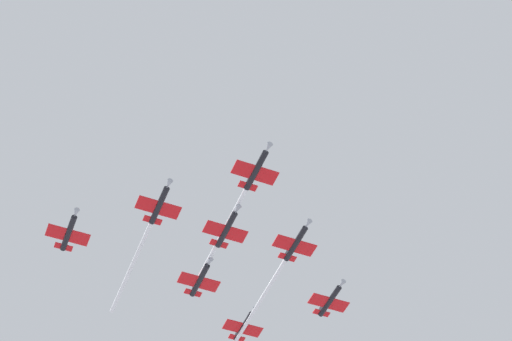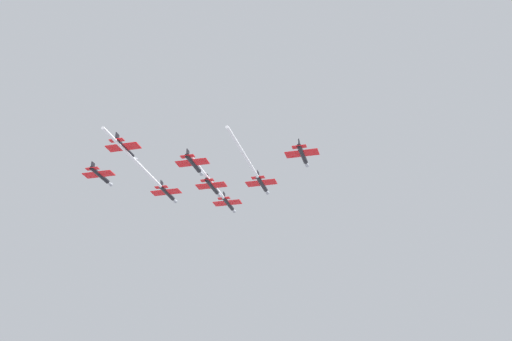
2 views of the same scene
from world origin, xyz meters
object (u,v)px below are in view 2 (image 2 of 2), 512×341
object	(u,v)px
jet_port_trail	(193,164)
jet_port_inner	(152,177)
jet_lead	(220,193)
jet_starboard_inner	(254,171)
jet_starboard_outer	(100,175)
jet_center_rear	(303,155)
jet_starboard_trail	(125,148)
jet_port_outer	(212,187)

from	to	relation	value
jet_port_trail	jet_port_inner	bearing A→B (deg)	158.44
jet_lead	jet_starboard_inner	world-z (taller)	jet_lead
jet_lead	jet_starboard_outer	world-z (taller)	jet_starboard_outer
jet_center_rear	jet_starboard_outer	bearing A→B (deg)	180.00
jet_lead	jet_starboard_outer	bearing A→B (deg)	-145.03
jet_port_inner	jet_starboard_trail	bearing A→B (deg)	-90.00
jet_starboard_inner	jet_lead	bearing A→B (deg)	134.39
jet_port_outer	jet_starboard_outer	size ratio (longest dim) A/B	1.00
jet_starboard_inner	jet_starboard_trail	world-z (taller)	jet_starboard_trail
jet_starboard_inner	jet_port_outer	world-z (taller)	jet_port_outer
jet_lead	jet_port_outer	size ratio (longest dim) A/B	3.13
jet_center_rear	jet_lead	bearing A→B (deg)	145.03
jet_starboard_inner	jet_center_rear	bearing A→B (deg)	-20.66
jet_port_inner	jet_center_rear	distance (m)	39.96
jet_port_inner	jet_port_outer	distance (m)	16.26
jet_port_trail	jet_starboard_trail	world-z (taller)	jet_starboard_trail
jet_port_outer	jet_center_rear	xyz separation A→B (m)	(1.09, 29.13, 0.33)
jet_starboard_inner	jet_port_trail	world-z (taller)	jet_port_trail
jet_starboard_trail	jet_lead	bearing A→B (deg)	67.37
jet_port_inner	jet_starboard_outer	distance (m)	13.57
jet_center_rear	jet_starboard_trail	distance (m)	42.04
jet_port_inner	jet_starboard_inner	xyz separation A→B (m)	(-12.23, 23.73, -0.24)
jet_lead	jet_port_inner	size ratio (longest dim) A/B	0.85
jet_starboard_outer	jet_port_inner	bearing A→B (deg)	11.04
jet_starboard_trail	jet_port_inner	bearing A→B (deg)	90.00
jet_port_outer	jet_center_rear	bearing A→B (deg)	-24.23
jet_starboard_inner	jet_port_trail	size ratio (longest dim) A/B	3.19
jet_starboard_inner	jet_port_trail	xyz separation A→B (m)	(12.10, -9.43, 0.01)
jet_port_inner	jet_starboard_trail	distance (m)	15.89
jet_port_trail	jet_starboard_outer	bearing A→B (deg)	174.29
jet_starboard_trail	jet_port_trail	bearing A→B (deg)	38.66
jet_lead	jet_starboard_inner	bearing A→B (deg)	-45.61
jet_lead	jet_port_outer	world-z (taller)	jet_lead
jet_starboard_outer	jet_center_rear	xyz separation A→B (m)	(-19.99, 49.27, -0.69)
jet_port_inner	jet_lead	bearing A→B (deg)	50.27
jet_starboard_outer	jet_starboard_trail	world-z (taller)	jet_starboard_outer
jet_port_trail	jet_center_rear	bearing A→B (deg)	5.71
jet_port_inner	jet_port_trail	size ratio (longest dim) A/B	3.69
jet_port_inner	jet_center_rear	size ratio (longest dim) A/B	3.69
jet_lead	jet_port_trail	world-z (taller)	jet_lead
jet_starboard_trail	jet_starboard_outer	bearing A→B (deg)	135.00
jet_starboard_outer	jet_center_rear	size ratio (longest dim) A/B	1.00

